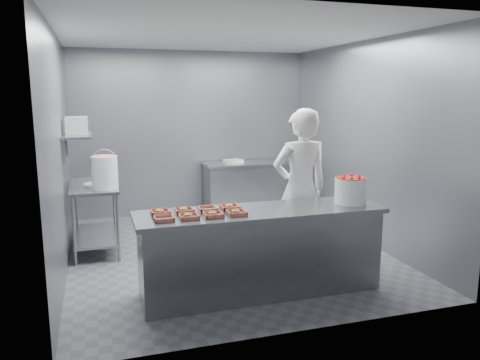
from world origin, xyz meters
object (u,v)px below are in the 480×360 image
at_px(service_counter, 261,251).
at_px(tray_7, 230,207).
at_px(prep_table, 95,207).
at_px(glaze_bucket, 105,171).
at_px(tray_2, 213,214).
at_px(tray_3, 237,213).
at_px(tray_6, 208,209).
at_px(worker, 300,189).
at_px(back_counter, 247,187).
at_px(strawberry_tub, 351,189).
at_px(appliance, 77,125).
at_px(tray_1, 189,216).
at_px(tray_5, 184,210).
at_px(tray_0, 164,218).
at_px(tray_4, 160,212).

bearing_deg(service_counter, tray_7, 158.11).
distance_m(prep_table, glaze_bucket, 0.63).
bearing_deg(glaze_bucket, tray_2, -61.11).
height_order(tray_3, tray_6, tray_3).
height_order(prep_table, worker, worker).
xyz_separation_m(back_counter, tray_3, (-1.20, -3.37, 0.47)).
bearing_deg(strawberry_tub, prep_table, 143.94).
distance_m(tray_7, appliance, 2.53).
distance_m(tray_1, strawberry_tub, 1.82).
bearing_deg(tray_3, service_counter, 21.87).
distance_m(back_counter, tray_7, 3.38).
relative_size(tray_5, tray_7, 1.00).
distance_m(tray_0, strawberry_tub, 2.06).
bearing_deg(tray_3, worker, 35.44).
relative_size(tray_3, strawberry_tub, 0.54).
height_order(back_counter, tray_1, tray_1).
bearing_deg(tray_5, tray_3, -26.88).
xyz_separation_m(tray_0, strawberry_tub, (2.05, 0.12, 0.13)).
bearing_deg(tray_6, tray_7, -0.00).
xyz_separation_m(tray_6, tray_7, (0.24, -0.00, 0.00)).
xyz_separation_m(tray_2, tray_5, (-0.24, 0.24, 0.00)).
bearing_deg(worker, back_counter, -95.21).
height_order(back_counter, strawberry_tub, strawberry_tub).
bearing_deg(prep_table, glaze_bucket, -66.34).
height_order(service_counter, tray_3, tray_3).
distance_m(tray_2, worker, 1.45).
distance_m(strawberry_tub, glaze_bucket, 3.02).
xyz_separation_m(tray_2, tray_6, (0.00, 0.24, -0.00)).
bearing_deg(tray_1, tray_4, 134.60).
bearing_deg(appliance, prep_table, -13.59).
bearing_deg(glaze_bucket, back_counter, 33.90).
distance_m(tray_1, appliance, 2.48).
xyz_separation_m(service_counter, tray_4, (-1.02, 0.12, 0.47)).
height_order(tray_2, tray_3, same).
distance_m(service_counter, tray_1, 0.92).
relative_size(tray_7, strawberry_tub, 0.54).
bearing_deg(prep_table, service_counter, -49.76).
bearing_deg(tray_6, strawberry_tub, -4.57).
bearing_deg(tray_3, tray_0, 180.00).
xyz_separation_m(prep_table, tray_1, (0.87, -2.07, 0.33)).
bearing_deg(tray_1, back_counter, 63.47).
height_order(tray_2, strawberry_tub, strawberry_tub).
xyz_separation_m(tray_3, worker, (1.01, 0.72, 0.04)).
xyz_separation_m(tray_4, glaze_bucket, (-0.49, 1.51, 0.19)).
distance_m(tray_5, appliance, 2.27).
xyz_separation_m(tray_7, strawberry_tub, (1.34, -0.13, 0.13)).
height_order(tray_0, tray_3, tray_3).
relative_size(service_counter, appliance, 8.74).
height_order(back_counter, worker, worker).
relative_size(prep_table, worker, 0.63).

